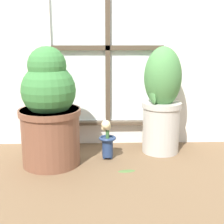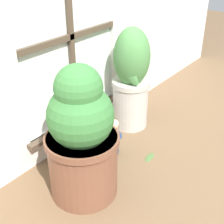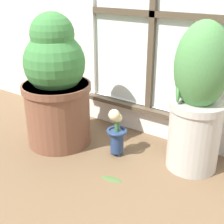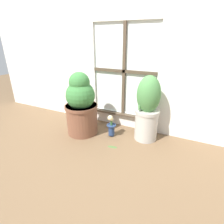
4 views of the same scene
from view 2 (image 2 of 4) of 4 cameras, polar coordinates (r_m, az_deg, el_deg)
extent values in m
plane|color=brown|center=(2.01, 6.35, -10.20)|extent=(10.00, 10.00, 0.00)
cube|color=silver|center=(2.26, -6.75, -2.46)|extent=(0.84, 0.05, 0.18)
cube|color=white|center=(2.01, -8.11, 13.62)|extent=(0.84, 0.02, 1.12)
cube|color=#4C3D2D|center=(1.99, -7.53, 13.51)|extent=(0.04, 0.02, 1.12)
cube|color=#4C3D2D|center=(1.99, -7.53, 13.51)|extent=(0.84, 0.02, 0.04)
cube|color=#4C3D2D|center=(2.19, -6.01, -1.06)|extent=(0.90, 0.06, 0.02)
cylinder|color=brown|center=(1.74, -5.28, -9.51)|extent=(0.38, 0.38, 0.37)
cylinder|color=brown|center=(1.64, -5.54, -4.96)|extent=(0.40, 0.40, 0.04)
cylinder|color=#38281E|center=(1.64, -5.57, -4.56)|extent=(0.35, 0.35, 0.01)
sphere|color=#387538|center=(1.57, -5.78, -0.75)|extent=(0.34, 0.34, 0.34)
sphere|color=#387538|center=(1.50, -6.18, 4.37)|extent=(0.24, 0.24, 0.24)
ellipsoid|color=#387538|center=(1.66, -4.69, 0.47)|extent=(0.11, 0.18, 0.26)
cylinder|color=#B7B2A8|center=(2.35, 3.37, 1.63)|extent=(0.26, 0.26, 0.37)
cylinder|color=#B7B2A8|center=(2.28, 3.49, 5.32)|extent=(0.28, 0.28, 0.04)
cylinder|color=#38281E|center=(2.28, 3.50, 5.63)|extent=(0.24, 0.24, 0.01)
ellipsoid|color=#477F42|center=(2.21, 3.65, 10.01)|extent=(0.26, 0.26, 0.42)
ellipsoid|color=#477F42|center=(2.15, 3.07, 7.13)|extent=(0.10, 0.18, 0.22)
sphere|color=navy|center=(2.13, -0.39, -7.21)|extent=(0.02, 0.02, 0.02)
sphere|color=navy|center=(2.09, 0.11, -7.92)|extent=(0.02, 0.02, 0.02)
sphere|color=navy|center=(2.12, 0.89, -7.30)|extent=(0.02, 0.02, 0.02)
cylinder|color=navy|center=(2.07, 0.21, -5.86)|extent=(0.07, 0.07, 0.13)
torus|color=navy|center=(2.03, 0.21, -4.36)|extent=(0.12, 0.12, 0.02)
cylinder|color=#386633|center=(2.01, 0.22, -3.51)|extent=(0.02, 0.02, 0.07)
sphere|color=beige|center=(1.99, 0.22, -2.42)|extent=(0.05, 0.05, 0.05)
sphere|color=beige|center=(2.00, -0.81, -2.76)|extent=(0.05, 0.05, 0.05)
sphere|color=beige|center=(1.97, 0.31, -2.21)|extent=(0.06, 0.06, 0.06)
ellipsoid|color=#476633|center=(2.10, 6.87, -8.16)|extent=(0.12, 0.06, 0.01)
camera|label=1|loc=(1.72, 69.17, -5.83)|focal=50.00mm
camera|label=3|loc=(2.26, 44.41, 12.46)|focal=50.00mm
camera|label=4|loc=(2.29, 56.16, 12.85)|focal=28.00mm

